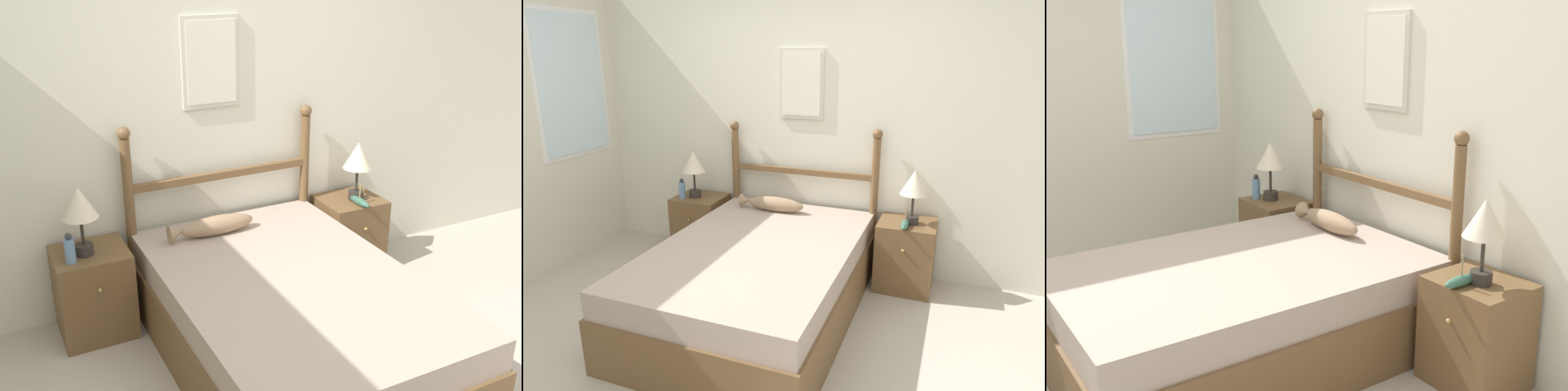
% 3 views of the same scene
% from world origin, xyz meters
% --- Properties ---
extents(ground_plane, '(16.00, 16.00, 0.00)m').
position_xyz_m(ground_plane, '(0.00, 0.00, 0.00)').
color(ground_plane, '#B7AD9E').
extents(wall_back, '(6.40, 0.08, 2.55)m').
position_xyz_m(wall_back, '(-0.00, 1.73, 1.28)').
color(wall_back, beige).
rests_on(wall_back, ground_plane).
extents(bed, '(1.37, 2.04, 0.56)m').
position_xyz_m(bed, '(-0.05, 0.64, 0.28)').
color(bed, brown).
rests_on(bed, ground_plane).
extents(headboard, '(1.39, 0.08, 1.29)m').
position_xyz_m(headboard, '(-0.05, 1.63, 0.71)').
color(headboard, brown).
rests_on(headboard, ground_plane).
extents(nightstand_left, '(0.45, 0.43, 0.58)m').
position_xyz_m(nightstand_left, '(-1.01, 1.47, 0.29)').
color(nightstand_left, brown).
rests_on(nightstand_left, ground_plane).
extents(nightstand_right, '(0.45, 0.43, 0.58)m').
position_xyz_m(nightstand_right, '(0.91, 1.47, 0.29)').
color(nightstand_right, brown).
rests_on(nightstand_right, ground_plane).
extents(table_lamp_left, '(0.22, 0.22, 0.44)m').
position_xyz_m(table_lamp_left, '(-1.05, 1.44, 0.89)').
color(table_lamp_left, '#2D2823').
rests_on(table_lamp_left, nightstand_left).
extents(table_lamp_right, '(0.22, 0.22, 0.44)m').
position_xyz_m(table_lamp_right, '(0.94, 1.44, 0.89)').
color(table_lamp_right, '#2D2823').
rests_on(table_lamp_right, nightstand_right).
extents(bottle, '(0.06, 0.06, 0.19)m').
position_xyz_m(bottle, '(-1.14, 1.37, 0.66)').
color(bottle, '#668CB2').
rests_on(bottle, nightstand_left).
extents(model_boat, '(0.06, 0.23, 0.16)m').
position_xyz_m(model_boat, '(0.90, 1.34, 0.60)').
color(model_boat, '#386651').
rests_on(model_boat, nightstand_right).
extents(fish_pillow, '(0.58, 0.13, 0.13)m').
position_xyz_m(fish_pillow, '(-0.23, 1.37, 0.63)').
color(fish_pillow, '#997A5B').
rests_on(fish_pillow, bed).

